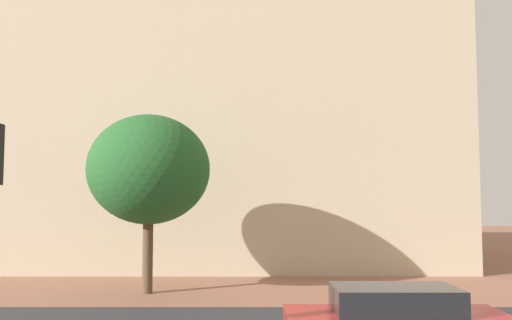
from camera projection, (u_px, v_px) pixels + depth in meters
The scene contains 2 objects.
landmark_building at pixel (204, 81), 31.21m from camera, with size 25.02×14.76×31.36m.
tree_curb_far at pixel (148, 170), 19.42m from camera, with size 4.28×4.28×6.21m.
Camera 1 is at (0.38, -3.54, 3.12)m, focal length 38.91 mm.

